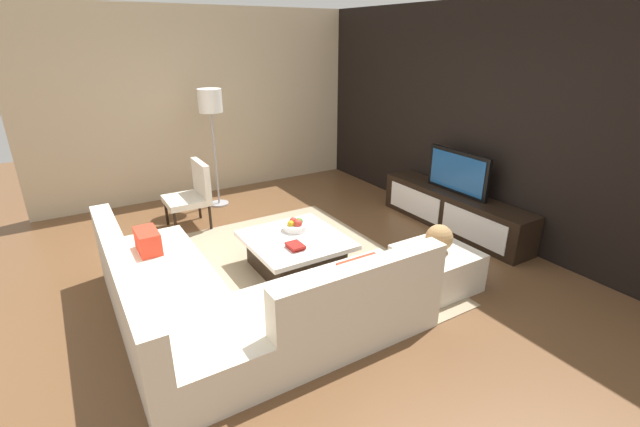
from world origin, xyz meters
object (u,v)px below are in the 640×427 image
object	(u,v)px
television	(458,172)
coffee_table	(296,253)
fruit_bowl	(295,226)
book_stack	(295,246)
decorative_ball	(439,238)
accent_chair_near	(193,191)
floor_lamp	(211,108)
ottoman	(436,268)
sectional_couch	(231,301)
media_console	(453,211)

from	to	relation	value
television	coffee_table	xyz separation A→B (m)	(-0.10, -2.30, -0.57)
fruit_bowl	book_stack	world-z (taller)	fruit_bowl
decorative_ball	television	bearing A→B (deg)	126.86
accent_chair_near	fruit_bowl	size ratio (longest dim) A/B	3.11
accent_chair_near	floor_lamp	world-z (taller)	floor_lamp
television	accent_chair_near	distance (m)	3.43
ottoman	book_stack	size ratio (longest dim) A/B	3.54
floor_lamp	fruit_bowl	world-z (taller)	floor_lamp
accent_chair_near	decorative_ball	bearing A→B (deg)	41.55
sectional_couch	book_stack	distance (m)	0.95
decorative_ball	book_stack	bearing A→B (deg)	-124.80
coffee_table	book_stack	size ratio (longest dim) A/B	5.25
television	decorative_ball	bearing A→B (deg)	-53.14
media_console	floor_lamp	world-z (taller)	floor_lamp
media_console	television	size ratio (longest dim) A/B	2.33
sectional_couch	coffee_table	size ratio (longest dim) A/B	2.40
ottoman	book_stack	bearing A→B (deg)	-124.80
coffee_table	accent_chair_near	bearing A→B (deg)	-162.00
floor_lamp	coffee_table	bearing A→B (deg)	0.86
coffee_table	floor_lamp	world-z (taller)	floor_lamp
media_console	coffee_table	bearing A→B (deg)	-92.49
television	floor_lamp	distance (m)	3.47
accent_chair_near	floor_lamp	distance (m)	1.26
media_console	ottoman	world-z (taller)	media_console
ottoman	fruit_bowl	size ratio (longest dim) A/B	2.50
television	sectional_couch	world-z (taller)	television
sectional_couch	decorative_ball	distance (m)	2.07
accent_chair_near	book_stack	bearing A→B (deg)	24.30
media_console	accent_chair_near	world-z (taller)	accent_chair_near
coffee_table	floor_lamp	distance (m)	2.68
sectional_couch	floor_lamp	distance (m)	3.36
coffee_table	fruit_bowl	size ratio (longest dim) A/B	3.70
sectional_couch	coffee_table	xyz separation A→B (m)	(-0.63, 0.96, -0.07)
coffee_table	floor_lamp	xyz separation A→B (m)	(-2.38, -0.04, 1.24)
floor_lamp	ottoman	xyz separation A→B (m)	(3.41, 1.09, -1.24)
television	coffee_table	distance (m)	2.37
television	media_console	bearing A→B (deg)	-90.00
fruit_bowl	decorative_ball	bearing A→B (deg)	38.16
ottoman	coffee_table	bearing A→B (deg)	-134.41
book_stack	media_console	bearing A→B (deg)	92.83
television	sectional_couch	xyz separation A→B (m)	(0.53, -3.26, -0.50)
accent_chair_near	ottoman	world-z (taller)	accent_chair_near
media_console	floor_lamp	size ratio (longest dim) A/B	1.30
coffee_table	ottoman	distance (m)	1.47
floor_lamp	decorative_ball	world-z (taller)	floor_lamp
television	accent_chair_near	xyz separation A→B (m)	(-1.86, -2.87, -0.29)
accent_chair_near	fruit_bowl	world-z (taller)	accent_chair_near
media_console	floor_lamp	distance (m)	3.60
television	decorative_ball	size ratio (longest dim) A/B	3.53
television	accent_chair_near	size ratio (longest dim) A/B	1.09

